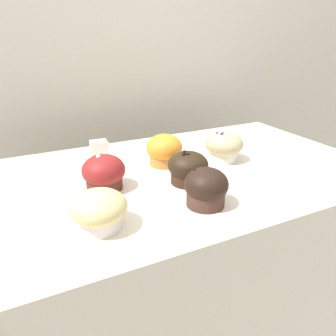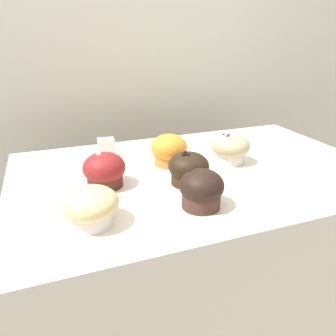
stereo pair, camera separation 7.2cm
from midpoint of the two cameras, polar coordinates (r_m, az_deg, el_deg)
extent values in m
cube|color=beige|center=(1.45, -3.60, 6.82)|extent=(3.20, 0.10, 1.80)
cube|color=silver|center=(1.18, 6.35, -21.88)|extent=(1.00, 0.64, 0.94)
cylinder|color=white|center=(0.66, -10.09, -7.91)|extent=(0.09, 0.09, 0.05)
ellipsoid|color=#D3C07E|center=(0.65, -10.23, -6.14)|extent=(0.11, 0.11, 0.06)
cylinder|color=#452B23|center=(0.72, 8.71, -4.96)|extent=(0.08, 0.08, 0.05)
ellipsoid|color=black|center=(0.70, 8.83, -3.13)|extent=(0.10, 0.10, 0.07)
sphere|color=black|center=(0.70, 6.85, -0.54)|extent=(0.01, 0.01, 0.01)
cylinder|color=#372116|center=(0.82, 6.11, -1.21)|extent=(0.09, 0.09, 0.05)
ellipsoid|color=black|center=(0.81, 6.17, 0.32)|extent=(0.10, 0.10, 0.07)
sphere|color=black|center=(0.79, 6.12, 2.24)|extent=(0.01, 0.01, 0.01)
sphere|color=black|center=(0.80, 5.60, 2.62)|extent=(0.01, 0.01, 0.01)
sphere|color=black|center=(0.79, 5.42, 2.19)|extent=(0.01, 0.01, 0.01)
cylinder|color=#CD7D39|center=(0.93, 2.40, 2.07)|extent=(0.08, 0.08, 0.05)
ellipsoid|color=orange|center=(0.93, 2.43, 3.54)|extent=(0.10, 0.10, 0.08)
cylinder|color=#51241B|center=(0.81, -8.45, -1.56)|extent=(0.09, 0.09, 0.05)
ellipsoid|color=maroon|center=(0.80, -8.54, 0.00)|extent=(0.10, 0.10, 0.07)
sphere|color=white|center=(0.79, -9.37, 2.32)|extent=(0.01, 0.01, 0.01)
sphere|color=white|center=(0.81, -8.04, 2.79)|extent=(0.01, 0.01, 0.01)
cylinder|color=silver|center=(0.97, 12.86, 2.34)|extent=(0.08, 0.08, 0.05)
ellipsoid|color=tan|center=(0.96, 12.99, 3.74)|extent=(0.11, 0.11, 0.07)
sphere|color=navy|center=(0.94, 12.55, 5.41)|extent=(0.01, 0.01, 0.01)
sphere|color=navy|center=(0.95, 11.81, 5.64)|extent=(0.01, 0.01, 0.01)
sphere|color=navy|center=(0.95, 12.71, 5.60)|extent=(0.01, 0.01, 0.01)
cube|color=white|center=(1.00, -8.69, 3.62)|extent=(0.05, 0.03, 0.06)
cube|color=silver|center=(0.98, -8.57, 3.25)|extent=(0.05, 0.03, 0.06)
camera|label=1|loc=(0.04, -87.41, 1.08)|focal=35.00mm
camera|label=2|loc=(0.04, 92.59, -1.08)|focal=35.00mm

